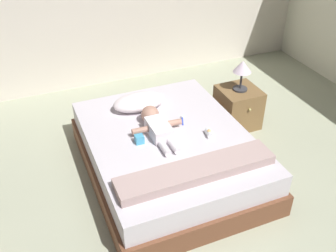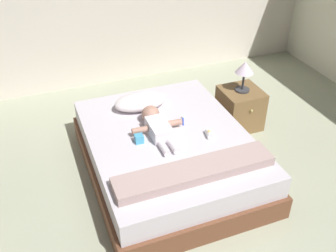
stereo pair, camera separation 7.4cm
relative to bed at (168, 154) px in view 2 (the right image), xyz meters
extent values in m
plane|color=#AAAF93|center=(-0.11, -0.90, -0.21)|extent=(8.00, 8.00, 0.00)
cube|color=brown|center=(0.00, 0.00, -0.10)|extent=(1.49, 1.90, 0.22)
cube|color=silver|center=(0.00, 0.00, 0.11)|extent=(1.43, 1.83, 0.21)
ellipsoid|color=white|center=(-0.09, 0.55, 0.30)|extent=(0.54, 0.30, 0.16)
cube|color=white|center=(-0.08, 0.03, 0.28)|extent=(0.18, 0.31, 0.13)
sphere|color=tan|center=(-0.08, 0.27, 0.31)|extent=(0.17, 0.17, 0.17)
cylinder|color=tan|center=(-0.24, 0.08, 0.28)|extent=(0.16, 0.06, 0.06)
cylinder|color=tan|center=(0.09, 0.08, 0.28)|extent=(0.17, 0.07, 0.06)
cylinder|color=white|center=(-0.12, -0.21, 0.25)|extent=(0.06, 0.19, 0.06)
cylinder|color=white|center=(-0.03, -0.21, 0.25)|extent=(0.06, 0.19, 0.06)
cube|color=blue|center=(0.22, 0.15, 0.23)|extent=(0.06, 0.13, 0.01)
cube|color=white|center=(0.24, 0.21, 0.24)|extent=(0.02, 0.03, 0.01)
cube|color=brown|center=(1.05, 0.46, 0.02)|extent=(0.43, 0.43, 0.45)
sphere|color=tan|center=(1.05, 0.23, 0.12)|extent=(0.03, 0.03, 0.03)
cylinder|color=#333338|center=(1.05, 0.46, 0.25)|extent=(0.16, 0.16, 0.02)
cylinder|color=#333338|center=(1.05, 0.46, 0.36)|extent=(0.02, 0.02, 0.20)
cone|color=silver|center=(1.05, 0.46, 0.52)|extent=(0.20, 0.20, 0.13)
cube|color=#B29691|center=(0.00, -0.60, 0.26)|extent=(1.34, 0.26, 0.08)
cube|color=#45A4D2|center=(-0.28, -0.01, 0.26)|extent=(0.08, 0.08, 0.08)
cylinder|color=white|center=(0.34, -0.15, 0.25)|extent=(0.07, 0.11, 0.05)
cone|color=#EFB66C|center=(0.34, -0.15, 0.29)|extent=(0.04, 0.04, 0.02)
camera|label=1|loc=(-1.13, -2.71, 2.32)|focal=41.60mm
camera|label=2|loc=(-1.06, -2.74, 2.32)|focal=41.60mm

